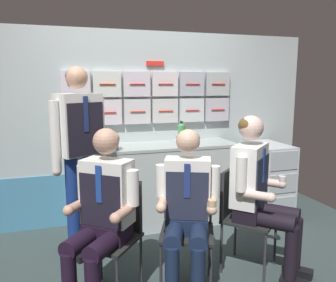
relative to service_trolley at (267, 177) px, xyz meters
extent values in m
cube|color=#313E3D|center=(-1.47, -0.98, -0.48)|extent=(4.80, 4.80, 0.04)
cube|color=#ADBABB|center=(-1.47, 0.40, 0.61)|extent=(4.20, 0.06, 2.15)
cube|color=teal|center=(-1.47, 0.37, -0.17)|extent=(4.12, 0.01, 0.59)
cube|color=#AAB4AE|center=(-2.16, 0.34, 0.80)|extent=(0.30, 0.06, 0.28)
cylinder|color=red|center=(-2.16, 0.31, 0.80)|extent=(0.17, 0.01, 0.01)
cube|color=silver|center=(-1.83, 0.34, 0.80)|extent=(0.30, 0.06, 0.28)
cylinder|color=red|center=(-1.83, 0.31, 0.80)|extent=(0.17, 0.01, 0.01)
cube|color=silver|center=(-1.50, 0.34, 0.80)|extent=(0.30, 0.06, 0.28)
cylinder|color=red|center=(-1.50, 0.31, 0.80)|extent=(0.17, 0.01, 0.01)
cube|color=silver|center=(-1.17, 0.34, 0.80)|extent=(0.30, 0.06, 0.28)
cylinder|color=red|center=(-1.17, 0.31, 0.80)|extent=(0.17, 0.01, 0.01)
cube|color=silver|center=(-0.84, 0.34, 0.80)|extent=(0.30, 0.06, 0.28)
cylinder|color=red|center=(-0.84, 0.31, 0.80)|extent=(0.17, 0.01, 0.01)
cube|color=#B4B2BC|center=(-0.52, 0.34, 0.80)|extent=(0.30, 0.06, 0.28)
cylinder|color=red|center=(-0.52, 0.31, 0.80)|extent=(0.17, 0.01, 0.01)
cube|color=silver|center=(-2.16, 0.34, 1.10)|extent=(0.30, 0.06, 0.28)
cylinder|color=red|center=(-2.16, 0.31, 1.10)|extent=(0.17, 0.01, 0.01)
cube|color=silver|center=(-1.83, 0.34, 1.10)|extent=(0.30, 0.06, 0.28)
cylinder|color=red|center=(-1.83, 0.31, 1.10)|extent=(0.17, 0.01, 0.01)
cube|color=silver|center=(-1.50, 0.34, 1.10)|extent=(0.30, 0.06, 0.28)
cylinder|color=red|center=(-1.50, 0.31, 1.10)|extent=(0.17, 0.01, 0.01)
cube|color=silver|center=(-1.17, 0.34, 1.10)|extent=(0.30, 0.06, 0.28)
cylinder|color=red|center=(-1.17, 0.31, 1.10)|extent=(0.17, 0.01, 0.01)
cube|color=#A8ADB9|center=(-0.84, 0.34, 1.10)|extent=(0.30, 0.06, 0.28)
cylinder|color=red|center=(-0.84, 0.31, 1.10)|extent=(0.17, 0.01, 0.01)
cube|color=#A9AEAF|center=(-0.52, 0.34, 1.10)|extent=(0.30, 0.06, 0.28)
cylinder|color=red|center=(-0.52, 0.31, 1.10)|extent=(0.17, 0.01, 0.01)
cube|color=red|center=(-1.28, 0.36, 1.33)|extent=(0.20, 0.02, 0.05)
cube|color=#B1BDBC|center=(-1.33, 0.11, -0.02)|extent=(1.72, 0.52, 0.88)
cube|color=#A2AEAC|center=(-1.33, 0.11, 0.43)|extent=(1.75, 0.53, 0.03)
sphere|color=black|center=(-0.16, -0.27, -0.43)|extent=(0.07, 0.07, 0.07)
sphere|color=black|center=(0.16, -0.27, -0.43)|extent=(0.07, 0.07, 0.07)
sphere|color=black|center=(-0.16, 0.28, -0.43)|extent=(0.07, 0.07, 0.07)
sphere|color=black|center=(0.16, 0.28, -0.43)|extent=(0.07, 0.07, 0.07)
cube|color=#B6C0C5|center=(0.00, 0.00, 0.00)|extent=(0.40, 0.64, 0.79)
cube|color=#A2ABB1|center=(0.00, -0.32, -0.26)|extent=(0.35, 0.01, 0.21)
cube|color=#A2ABB1|center=(0.00, -0.32, 0.00)|extent=(0.35, 0.01, 0.21)
cube|color=#A2ABB1|center=(0.00, -0.32, 0.27)|extent=(0.35, 0.01, 0.21)
cylinder|color=#28282D|center=(0.00, -0.30, 0.38)|extent=(0.32, 0.02, 0.02)
cylinder|color=#2D2D33|center=(-2.31, -1.11, -0.25)|extent=(0.02, 0.02, 0.43)
cylinder|color=#2D2D33|center=(-2.08, -0.84, -0.25)|extent=(0.02, 0.02, 0.43)
cylinder|color=#2D2D33|center=(-1.81, -1.07, -0.25)|extent=(0.02, 0.02, 0.43)
cube|color=black|center=(-2.06, -1.09, -0.02)|extent=(0.56, 0.56, 0.02)
cube|color=black|center=(-1.94, -0.94, 0.19)|extent=(0.30, 0.26, 0.40)
cylinder|color=#2D2D33|center=(-2.08, -0.84, 0.19)|extent=(0.02, 0.02, 0.40)
cylinder|color=#2D2D33|center=(-1.81, -1.07, 0.19)|extent=(0.02, 0.02, 0.40)
cylinder|color=black|center=(-2.23, -1.16, 0.04)|extent=(0.33, 0.37, 0.13)
cylinder|color=black|center=(-2.10, -1.27, 0.04)|extent=(0.33, 0.37, 0.13)
cube|color=black|center=(-2.06, -1.09, 0.05)|extent=(0.38, 0.36, 0.12)
cube|color=white|center=(-2.05, -1.07, 0.35)|extent=(0.39, 0.37, 0.46)
cube|color=black|center=(-2.11, -1.15, 0.31)|extent=(0.25, 0.21, 0.37)
cube|color=navy|center=(-2.12, -1.16, 0.43)|extent=(0.04, 0.03, 0.26)
cylinder|color=white|center=(-2.20, -0.94, 0.40)|extent=(0.08, 0.08, 0.25)
cylinder|color=tan|center=(-2.26, -1.04, 0.25)|extent=(0.20, 0.22, 0.07)
sphere|color=tan|center=(-2.32, -1.12, 0.25)|extent=(0.08, 0.08, 0.08)
cylinder|color=white|center=(-1.89, -1.20, 0.40)|extent=(0.08, 0.08, 0.25)
cylinder|color=tan|center=(-1.97, -1.27, 0.25)|extent=(0.20, 0.22, 0.07)
sphere|color=tan|center=(-2.04, -1.35, 0.25)|extent=(0.08, 0.08, 0.08)
sphere|color=tan|center=(-2.05, -1.07, 0.71)|extent=(0.18, 0.18, 0.18)
ellipsoid|color=tan|center=(-2.04, -1.06, 0.73)|extent=(0.24, 0.24, 0.13)
cylinder|color=#2D2D33|center=(-1.70, -1.25, -0.25)|extent=(0.02, 0.02, 0.43)
cylinder|color=#2D2D33|center=(-1.37, -1.39, -0.25)|extent=(0.02, 0.02, 0.43)
cylinder|color=#2D2D33|center=(-1.56, -0.92, -0.25)|extent=(0.02, 0.02, 0.43)
cylinder|color=#2D2D33|center=(-1.23, -1.06, -0.25)|extent=(0.02, 0.02, 0.43)
cube|color=black|center=(-1.46, -1.15, -0.02)|extent=(0.53, 0.53, 0.02)
cube|color=black|center=(-1.39, -0.98, 0.19)|extent=(0.35, 0.17, 0.40)
cylinder|color=#2D2D33|center=(-1.56, -0.92, 0.19)|extent=(0.02, 0.02, 0.40)
cylinder|color=#2D2D33|center=(-1.23, -1.06, 0.19)|extent=(0.02, 0.02, 0.40)
cylinder|color=#142039|center=(-1.67, -1.41, -0.19)|extent=(0.10, 0.10, 0.43)
cylinder|color=#142039|center=(-1.51, -1.48, -0.19)|extent=(0.10, 0.10, 0.43)
cylinder|color=#142039|center=(-1.61, -1.26, 0.04)|extent=(0.26, 0.38, 0.13)
cylinder|color=#142039|center=(-1.45, -1.33, 0.04)|extent=(0.26, 0.38, 0.13)
cube|color=#142039|center=(-1.46, -1.15, 0.05)|extent=(0.37, 0.31, 0.12)
cube|color=white|center=(-1.46, -1.13, 0.34)|extent=(0.38, 0.30, 0.45)
cube|color=#22273A|center=(-1.49, -1.22, 0.30)|extent=(0.29, 0.13, 0.36)
cube|color=navy|center=(-1.50, -1.23, 0.42)|extent=(0.04, 0.02, 0.25)
cylinder|color=white|center=(-1.64, -1.05, 0.39)|extent=(0.08, 0.08, 0.24)
cylinder|color=#D9AE91|center=(-1.66, -1.16, 0.25)|extent=(0.15, 0.23, 0.07)
sphere|color=#D9AE91|center=(-1.70, -1.25, 0.25)|extent=(0.08, 0.08, 0.08)
cylinder|color=white|center=(-1.27, -1.21, 0.39)|extent=(0.08, 0.08, 0.24)
cylinder|color=#D9AE91|center=(-1.33, -1.30, 0.25)|extent=(0.15, 0.23, 0.07)
sphere|color=#D9AE91|center=(-1.37, -1.39, 0.25)|extent=(0.08, 0.08, 0.08)
cylinder|color=tan|center=(-1.37, -1.39, 0.29)|extent=(0.06, 0.06, 0.06)
sphere|color=#D9AE91|center=(-1.46, -1.13, 0.69)|extent=(0.18, 0.18, 0.18)
ellipsoid|color=brown|center=(-1.45, -1.12, 0.71)|extent=(0.22, 0.22, 0.12)
cylinder|color=#2D2D33|center=(-0.87, -1.31, -0.25)|extent=(0.02, 0.02, 0.43)
cylinder|color=#2D2D33|center=(-0.61, -1.06, -0.25)|extent=(0.02, 0.02, 0.43)
cylinder|color=#2D2D33|center=(-1.12, -1.04, -0.25)|extent=(0.02, 0.02, 0.43)
cylinder|color=#2D2D33|center=(-0.85, -0.80, -0.25)|extent=(0.02, 0.02, 0.43)
cube|color=black|center=(-0.86, -1.05, -0.02)|extent=(0.57, 0.57, 0.02)
cube|color=black|center=(-0.99, -0.91, 0.19)|extent=(0.29, 0.27, 0.40)
cylinder|color=#2D2D33|center=(-1.12, -1.04, 0.19)|extent=(0.02, 0.02, 0.40)
cylinder|color=#2D2D33|center=(-0.85, -0.80, 0.19)|extent=(0.02, 0.02, 0.40)
cube|color=black|center=(-0.52, -1.28, -0.43)|extent=(0.22, 0.22, 0.06)
cylinder|color=black|center=(-0.69, -1.38, -0.19)|extent=(0.10, 0.10, 0.43)
cylinder|color=black|center=(-0.55, -1.25, -0.19)|extent=(0.10, 0.10, 0.43)
cylinder|color=black|center=(-0.81, -1.25, 0.04)|extent=(0.37, 0.38, 0.13)
cylinder|color=black|center=(-0.67, -1.12, 0.04)|extent=(0.37, 0.38, 0.13)
cube|color=black|center=(-0.86, -1.05, 0.05)|extent=(0.40, 0.39, 0.12)
cube|color=white|center=(-0.87, -1.04, 0.37)|extent=(0.42, 0.41, 0.50)
cube|color=#1F283C|center=(-0.80, -1.12, 0.33)|extent=(0.26, 0.24, 0.40)
cube|color=navy|center=(-0.80, -1.12, 0.46)|extent=(0.04, 0.04, 0.28)
cylinder|color=white|center=(-1.04, -1.19, 0.42)|extent=(0.08, 0.08, 0.27)
cylinder|color=beige|center=(-0.94, -1.26, 0.26)|extent=(0.22, 0.23, 0.07)
sphere|color=beige|center=(-0.87, -1.34, 0.26)|extent=(0.08, 0.08, 0.08)
cylinder|color=white|center=(-0.71, -0.89, 0.42)|extent=(0.08, 0.08, 0.27)
cylinder|color=beige|center=(-0.65, -0.99, 0.26)|extent=(0.22, 0.23, 0.07)
sphere|color=beige|center=(-0.58, -1.07, 0.26)|extent=(0.08, 0.08, 0.08)
cylinder|color=silver|center=(-0.58, -1.07, 0.30)|extent=(0.06, 0.06, 0.06)
sphere|color=beige|center=(-0.87, -1.04, 0.76)|extent=(0.20, 0.20, 0.20)
ellipsoid|color=brown|center=(-0.89, -1.03, 0.77)|extent=(0.26, 0.26, 0.14)
cube|color=black|center=(-2.26, -0.42, -0.43)|extent=(0.19, 0.25, 0.06)
cube|color=black|center=(-2.08, -0.33, -0.43)|extent=(0.19, 0.25, 0.06)
cylinder|color=navy|center=(-2.26, -0.39, 0.04)|extent=(0.12, 0.12, 0.88)
cylinder|color=navy|center=(-2.11, -0.30, 0.04)|extent=(0.12, 0.12, 0.88)
cube|color=white|center=(-2.19, -0.35, 0.75)|extent=(0.44, 0.38, 0.54)
cube|color=black|center=(-2.13, -0.45, 0.72)|extent=(0.31, 0.18, 0.46)
cube|color=navy|center=(-2.13, -0.45, 0.85)|extent=(0.04, 0.03, 0.30)
cylinder|color=white|center=(-2.39, -0.46, 0.67)|extent=(0.08, 0.08, 0.60)
sphere|color=tan|center=(-2.39, -0.46, 0.37)|extent=(0.08, 0.08, 0.08)
cylinder|color=white|center=(-1.98, -0.24, 0.67)|extent=(0.08, 0.08, 0.60)
sphere|color=tan|center=(-1.98, -0.24, 0.37)|extent=(0.08, 0.08, 0.08)
sphere|color=tan|center=(-2.19, -0.35, 1.16)|extent=(0.19, 0.19, 0.19)
ellipsoid|color=gray|center=(-2.19, -0.34, 1.18)|extent=(0.25, 0.24, 0.13)
cylinder|color=#4BA457|center=(-1.11, -0.03, 0.56)|extent=(0.08, 0.08, 0.23)
cone|color=#4BA457|center=(-1.11, -0.03, 0.68)|extent=(0.08, 0.08, 0.02)
cylinder|color=black|center=(-1.11, -0.03, 0.70)|extent=(0.03, 0.03, 0.02)
cylinder|color=silver|center=(-2.09, 0.27, 0.57)|extent=(0.07, 0.07, 0.25)
cone|color=silver|center=(-2.09, 0.27, 0.70)|extent=(0.07, 0.07, 0.02)
cylinder|color=black|center=(-2.09, 0.27, 0.72)|extent=(0.03, 0.03, 0.02)
cylinder|color=navy|center=(-1.81, 0.00, 0.48)|extent=(0.07, 0.07, 0.07)
cylinder|color=#382114|center=(-1.81, 0.00, 0.51)|extent=(0.06, 0.06, 0.01)
cylinder|color=tan|center=(-0.88, 0.13, 0.49)|extent=(0.07, 0.07, 0.08)
cylinder|color=#382114|center=(-0.88, 0.13, 0.52)|extent=(0.06, 0.06, 0.01)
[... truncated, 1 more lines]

